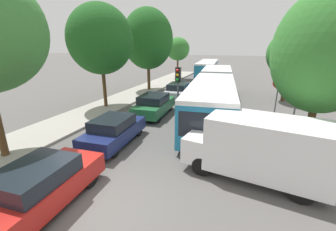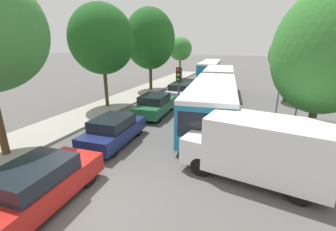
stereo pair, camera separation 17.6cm
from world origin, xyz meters
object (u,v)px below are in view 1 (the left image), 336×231
Objects in this scene: city_bus_rear at (207,68)px; direction_sign_post at (299,84)px; white_van at (260,147)px; tree_left_distant at (178,49)px; queued_car_green at (154,105)px; queued_car_red at (39,186)px; tree_right_near at (326,56)px; tree_right_mid at (290,55)px; tree_left_mid at (100,40)px; queued_car_navy at (114,130)px; tree_left_far at (148,39)px; no_entry_sign at (277,92)px; queued_car_silver at (178,91)px; traffic_light at (178,82)px; articulated_bus at (214,89)px.

city_bus_rear is 3.10× the size of direction_sign_post.
tree_left_distant is at bearing -56.56° from white_van.
queued_car_green is 0.75× the size of tree_left_distant.
tree_right_near reaches higher than queued_car_red.
tree_right_mid is at bearing 88.40° from tree_right_near.
city_bus_rear reaches higher than queued_car_red.
tree_right_mid is at bearing 27.95° from tree_left_mid.
queued_car_navy is 9.73m from tree_right_near.
tree_left_far is at bearing 11.38° from queued_car_red.
no_entry_sign is (7.84, 6.55, 1.18)m from queued_car_navy.
direction_sign_post is at bearing -92.25° from tree_right_mid.
queued_car_silver is (0.14, 5.31, -0.03)m from queued_car_green.
queued_car_navy is at bearing -19.14° from traffic_light.
queued_car_red is 7.35m from white_van.
articulated_bus is 3.31× the size of white_van.
queued_car_silver is 6.22m from traffic_light.
tree_left_distant is (-3.58, 17.12, 3.37)m from queued_car_green.
tree_right_near is at bearing -119.45° from white_van.
white_van is at bearing 12.17° from articulated_bus.
tree_left_far is (-10.50, 13.68, 4.01)m from white_van.
tree_left_far is 1.45× the size of tree_left_distant.
articulated_bus is at bearing -62.49° from tree_left_distant.
tree_left_far is at bearing 139.10° from tree_right_near.
direction_sign_post is 0.48× the size of tree_left_mid.
city_bus_rear is at bearing 77.05° from tree_left_mid.
no_entry_sign is at bearing 61.19° from articulated_bus.
tree_left_mid is at bearing -152.05° from tree_right_mid.
queued_car_red is at bearing 175.77° from city_bus_rear.
queued_car_green is at bearing -53.96° from articulated_bus.
queued_car_red is 27.43m from tree_left_distant.
queued_car_navy is at bearing -50.12° from no_entry_sign.
city_bus_rear reaches higher than queued_car_navy.
tree_left_far is (0.41, 7.32, 0.17)m from tree_left_mid.
queued_car_green is 0.57× the size of tree_left_mid.
queued_car_silver reaches higher than queued_car_navy.
queued_car_green is 17.82m from tree_left_distant.
tree_right_mid is (9.13, 12.66, 3.20)m from queued_car_navy.
no_entry_sign reaches higher than white_van.
queued_car_red is at bearing -141.62° from tree_right_near.
tree_left_distant reaches higher than queued_car_silver.
queued_car_navy is at bearing -167.97° from tree_right_near.
articulated_bus is 9.12m from queued_car_navy.
queued_car_green is 9.08m from direction_sign_post.
direction_sign_post reaches higher than traffic_light.
tree_right_mid reaches higher than articulated_bus.
tree_left_mid is 1.10× the size of tree_right_near.
white_van is at bearing -59.95° from queued_car_red.
white_van is 0.76× the size of tree_right_near.
traffic_light is (-4.77, 5.47, 1.26)m from white_van.
white_van is at bearing -152.30° from queued_car_silver.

